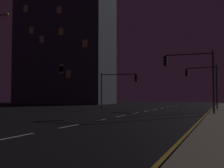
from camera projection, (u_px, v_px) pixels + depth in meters
The scene contains 7 objects.
ground_plane at pixel (123, 116), 22.46m from camera, with size 112.00×112.00×0.00m, color black.
lane_markings_center at pixel (135, 113), 25.67m from camera, with size 0.14×50.00×0.01m.
lane_edge_line at pixel (206, 114), 24.45m from camera, with size 0.14×53.00×0.01m.
traffic_light_overhead_east at pixel (191, 69), 23.86m from camera, with size 4.54×0.60×5.70m.
traffic_light_far_right at pixel (118, 83), 34.32m from camera, with size 5.02×0.91×4.83m.
traffic_light_far_center at pixel (203, 78), 32.56m from camera, with size 3.91×0.78×5.41m.
building_distant at pixel (64, 45), 58.11m from camera, with size 21.85×9.15×26.33m.
Camera 1 is at (8.12, -3.58, 1.73)m, focal length 41.44 mm.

